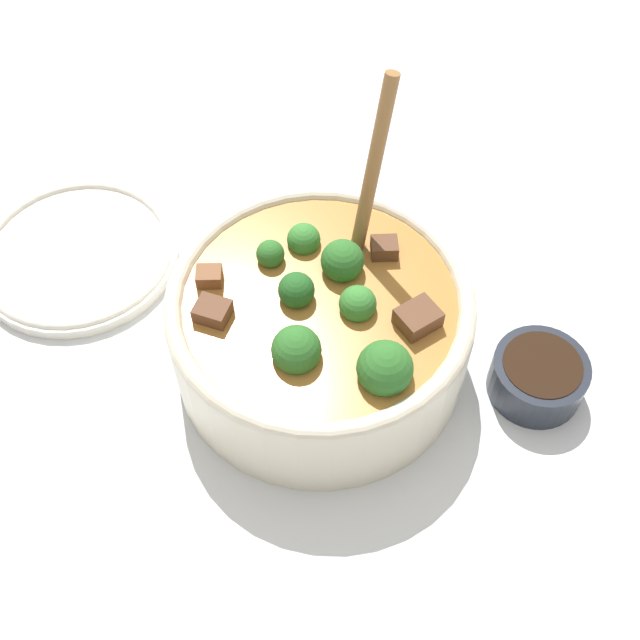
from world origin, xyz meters
TOP-DOWN VIEW (x-y plane):
  - ground_plane at (0.00, 0.00)m, footprint 4.00×4.00m
  - stew_bowl at (0.00, 0.00)m, footprint 0.26×0.26m
  - condiment_bowl at (-0.07, 0.18)m, footprint 0.08×0.08m
  - empty_plate at (0.02, -0.27)m, footprint 0.20×0.20m

SIDE VIEW (x-z plane):
  - ground_plane at x=0.00m, z-range 0.00..0.00m
  - empty_plate at x=0.02m, z-range 0.00..0.02m
  - condiment_bowl at x=-0.07m, z-range 0.00..0.04m
  - stew_bowl at x=0.00m, z-range -0.07..0.18m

